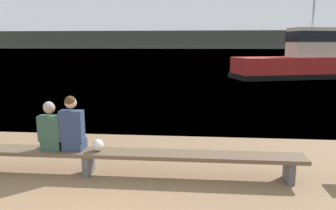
# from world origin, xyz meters

# --- Properties ---
(water_surface) EXTENTS (240.00, 240.00, 0.00)m
(water_surface) POSITION_xyz_m (0.00, 125.57, 0.00)
(water_surface) COLOR teal
(water_surface) RESTS_ON ground
(far_shoreline) EXTENTS (600.00, 12.00, 8.79)m
(far_shoreline) POSITION_xyz_m (0.00, 167.70, 4.39)
(far_shoreline) COLOR #4C4C42
(far_shoreline) RESTS_ON ground
(bench_main) EXTENTS (8.15, 0.50, 0.47)m
(bench_main) POSITION_xyz_m (-0.21, 2.79, 0.40)
(bench_main) COLOR brown
(bench_main) RESTS_ON ground
(person_left) EXTENTS (0.43, 0.41, 0.95)m
(person_left) POSITION_xyz_m (-0.92, 2.80, 0.89)
(person_left) COLOR #2D4C3D
(person_left) RESTS_ON bench_main
(person_right) EXTENTS (0.43, 0.41, 1.07)m
(person_right) POSITION_xyz_m (-0.49, 2.79, 0.94)
(person_right) COLOR navy
(person_right) RESTS_ON bench_main
(shopping_bag) EXTENTS (0.21, 0.24, 0.23)m
(shopping_bag) POSITION_xyz_m (-0.01, 2.79, 0.59)
(shopping_bag) COLOR beige
(shopping_bag) RESTS_ON bench_main
(tugboat_red) EXTENTS (11.52, 6.05, 5.66)m
(tugboat_red) POSITION_xyz_m (10.04, 22.06, 1.14)
(tugboat_red) COLOR red
(tugboat_red) RESTS_ON water_surface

